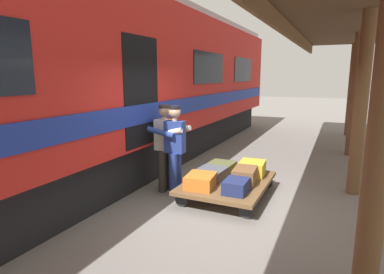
% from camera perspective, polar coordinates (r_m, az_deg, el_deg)
% --- Properties ---
extents(ground_plane, '(60.00, 60.00, 0.00)m').
position_cam_1_polar(ground_plane, '(5.70, 6.63, -12.44)').
color(ground_plane, slate).
extents(train_car, '(3.02, 19.03, 4.00)m').
position_cam_1_polar(train_car, '(6.93, -19.43, 8.71)').
color(train_car, '#B21E19').
rests_on(train_car, ground_plane).
extents(luggage_cart, '(1.43, 1.95, 0.31)m').
position_cam_1_polar(luggage_cart, '(6.12, 6.36, -8.12)').
color(luggage_cart, brown).
rests_on(luggage_cart, ground_plane).
extents(suitcase_brown_leather, '(0.44, 0.61, 0.28)m').
position_cam_1_polar(suitcase_brown_leather, '(5.97, 9.36, -6.80)').
color(suitcase_brown_leather, brown).
rests_on(suitcase_brown_leather, luggage_cart).
extents(suitcase_yellow_case, '(0.51, 0.57, 0.27)m').
position_cam_1_polar(suitcase_yellow_case, '(6.47, 10.64, -5.49)').
color(suitcase_yellow_case, gold).
rests_on(suitcase_yellow_case, luggage_cart).
extents(suitcase_orange_carryall, '(0.54, 0.62, 0.23)m').
position_cam_1_polar(suitcase_orange_carryall, '(5.69, 1.55, -7.82)').
color(suitcase_orange_carryall, '#CC6B23').
rests_on(suitcase_orange_carryall, luggage_cart).
extents(suitcase_navy_fabric, '(0.39, 0.49, 0.22)m').
position_cam_1_polar(suitcase_navy_fabric, '(5.49, 7.83, -8.68)').
color(suitcase_navy_fabric, navy).
rests_on(suitcase_navy_fabric, luggage_cart).
extents(suitcase_olive_duffel, '(0.53, 0.57, 0.18)m').
position_cam_1_polar(suitcase_olive_duffel, '(6.66, 5.21, -5.30)').
color(suitcase_olive_duffel, brown).
rests_on(suitcase_olive_duffel, luggage_cart).
extents(suitcase_slate_roller, '(0.54, 0.59, 0.20)m').
position_cam_1_polar(suitcase_slate_roller, '(6.17, 3.53, -6.49)').
color(suitcase_slate_roller, '#4C515B').
rests_on(suitcase_slate_roller, luggage_cart).
extents(porter_in_overalls, '(0.69, 0.46, 1.70)m').
position_cam_1_polar(porter_in_overalls, '(6.06, -3.22, -1.77)').
color(porter_in_overalls, navy).
rests_on(porter_in_overalls, ground_plane).
extents(porter_by_door, '(0.69, 0.46, 1.70)m').
position_cam_1_polar(porter_by_door, '(6.25, -4.71, -1.40)').
color(porter_by_door, '#332D28').
rests_on(porter_by_door, ground_plane).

